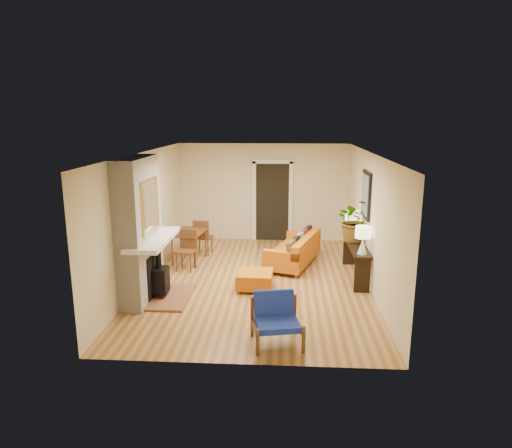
% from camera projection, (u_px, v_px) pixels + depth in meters
% --- Properties ---
extents(room_shell, '(6.50, 6.50, 6.50)m').
position_uv_depth(room_shell, '(286.00, 199.00, 11.60)').
color(room_shell, tan).
rests_on(room_shell, ground).
extents(fireplace, '(1.09, 1.68, 2.60)m').
position_uv_depth(fireplace, '(141.00, 233.00, 8.23)').
color(fireplace, white).
rests_on(fireplace, ground).
extents(sofa, '(1.35, 2.05, 0.75)m').
position_uv_depth(sofa, '(296.00, 251.00, 10.32)').
color(sofa, silver).
rests_on(sofa, ground).
extents(ottoman, '(0.70, 0.70, 0.34)m').
position_uv_depth(ottoman, '(255.00, 279.00, 8.88)').
color(ottoman, silver).
rests_on(ottoman, ground).
extents(blue_chair, '(0.83, 0.81, 0.74)m').
position_uv_depth(blue_chair, '(276.00, 316.00, 6.76)').
color(blue_chair, brown).
rests_on(blue_chair, ground).
extents(dining_table, '(0.84, 1.66, 0.87)m').
position_uv_depth(dining_table, '(192.00, 237.00, 10.49)').
color(dining_table, brown).
rests_on(dining_table, ground).
extents(console_table, '(0.34, 1.85, 0.72)m').
position_uv_depth(console_table, '(356.00, 251.00, 9.43)').
color(console_table, black).
rests_on(console_table, ground).
extents(lamp_near, '(0.30, 0.30, 0.54)m').
position_uv_depth(lamp_near, '(363.00, 237.00, 8.64)').
color(lamp_near, white).
rests_on(lamp_near, console_table).
extents(lamp_far, '(0.30, 0.30, 0.54)m').
position_uv_depth(lamp_far, '(352.00, 220.00, 10.08)').
color(lamp_far, white).
rests_on(lamp_far, console_table).
extents(houseplant, '(0.99, 0.91, 0.92)m').
position_uv_depth(houseplant, '(355.00, 220.00, 9.51)').
color(houseplant, '#1E5919').
rests_on(houseplant, console_table).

